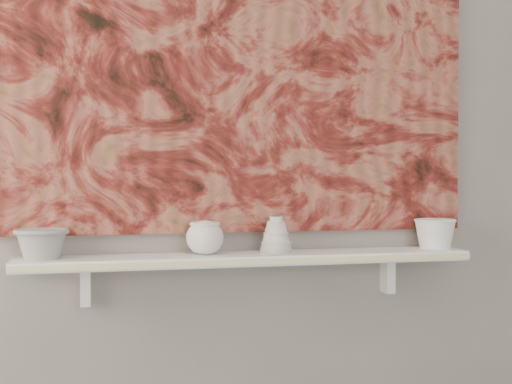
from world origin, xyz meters
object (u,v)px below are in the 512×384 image
object	(u,v)px
shelf	(249,258)
bowl_white	(435,233)
painting	(243,59)
bowl_grey	(42,244)
cup_cream	(205,238)
bell_vessel	(276,234)

from	to	relation	value
shelf	bowl_white	world-z (taller)	bowl_white
painting	bowl_grey	bearing A→B (deg)	-172.50
cup_cream	bell_vessel	bearing A→B (deg)	0.00
cup_cream	bell_vessel	world-z (taller)	bell_vessel
cup_cream	bowl_white	xyz separation A→B (m)	(0.77, 0.00, -0.00)
painting	bowl_white	size ratio (longest dim) A/B	10.97
painting	bowl_white	xyz separation A→B (m)	(0.63, -0.08, -0.56)
bell_vessel	painting	bearing A→B (deg)	136.89
bowl_grey	bell_vessel	distance (m)	0.70
painting	cup_cream	xyz separation A→B (m)	(-0.14, -0.08, -0.56)
bell_vessel	bowl_white	bearing A→B (deg)	0.00
cup_cream	bowl_white	size ratio (longest dim) A/B	0.83
bowl_grey	bowl_white	distance (m)	1.24
shelf	painting	world-z (taller)	painting
bell_vessel	bowl_white	world-z (taller)	bell_vessel
shelf	bowl_grey	distance (m)	0.61
shelf	bowl_white	distance (m)	0.63
painting	bell_vessel	world-z (taller)	painting
bowl_grey	bowl_white	xyz separation A→B (m)	(1.24, 0.00, 0.00)
bowl_white	bell_vessel	bearing A→B (deg)	180.00
shelf	cup_cream	distance (m)	0.15
painting	bell_vessel	xyz separation A→B (m)	(0.09, -0.08, -0.55)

